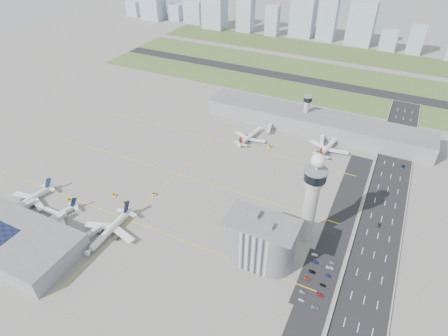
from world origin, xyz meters
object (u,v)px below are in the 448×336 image
at_px(car_lot_0, 301,300).
at_px(car_lot_5, 315,255).
at_px(tug_5, 318,152).
at_px(tug_1, 114,195).
at_px(jet_bridge_near_1, 48,226).
at_px(jet_bridge_near_2, 82,241).
at_px(car_lot_11, 332,263).
at_px(airplane_near_b, 53,215).
at_px(car_lot_4, 315,262).
at_px(tug_0, 69,200).
at_px(tug_4, 270,147).
at_px(control_tower, 312,196).
at_px(airplane_far_b, 329,144).
at_px(admin_building, 260,241).
at_px(car_lot_2, 307,278).
at_px(car_lot_8, 323,285).
at_px(airplane_far_a, 250,134).
at_px(car_lot_3, 312,272).
at_px(car_hw_1, 379,225).
at_px(car_lot_9, 328,276).
at_px(airplane_near_a, 27,198).
at_px(tug_2, 125,203).
at_px(airplane_near_c, 108,228).
at_px(car_lot_6, 315,307).
at_px(car_hw_4, 392,129).
at_px(car_lot_1, 303,292).
at_px(jet_bridge_near_0, 16,213).
at_px(jet_bridge_far_1, 322,138).
at_px(jet_bridge_far_0, 271,126).
at_px(car_hw_2, 403,166).
at_px(car_lot_10, 330,268).
at_px(car_lot_7, 320,295).
at_px(secondary_tower, 306,109).

xyz_separation_m(car_lot_0, car_lot_5, (-2.00, 34.64, 0.08)).
bearing_deg(tug_5, tug_1, -47.66).
xyz_separation_m(jet_bridge_near_1, jet_bridge_near_2, (30.00, 0.00, 0.00)).
bearing_deg(car_lot_11, jet_bridge_near_2, 109.32).
xyz_separation_m(airplane_near_b, car_lot_4, (170.57, 42.23, -4.26)).
height_order(jet_bridge_near_1, tug_0, jet_bridge_near_1).
distance_m(jet_bridge_near_1, tug_4, 187.16).
xyz_separation_m(control_tower, airplane_far_b, (-11.04, 111.12, -29.09)).
distance_m(admin_building, car_lot_2, 34.09).
relative_size(jet_bridge_near_1, car_lot_8, 4.24).
bearing_deg(airplane_far_a, car_lot_3, -134.40).
bearing_deg(car_hw_1, car_lot_8, -105.32).
bearing_deg(car_lot_9, car_lot_0, 161.79).
height_order(airplane_near_a, jet_bridge_near_2, airplane_near_a).
distance_m(tug_0, tug_2, 41.50).
xyz_separation_m(tug_5, car_lot_2, (28.68, -133.18, -0.45)).
bearing_deg(airplane_far_a, airplane_near_a, 153.45).
distance_m(airplane_near_c, tug_2, 31.31).
bearing_deg(car_lot_2, car_lot_6, -141.70).
bearing_deg(tug_1, car_lot_4, -112.86).
height_order(tug_5, car_lot_8, tug_5).
xyz_separation_m(jet_bridge_near_2, car_hw_4, (160.10, 242.25, -2.22)).
relative_size(control_tower, car_lot_1, 18.37).
height_order(jet_bridge_near_0, jet_bridge_far_1, same).
height_order(airplane_far_b, tug_2, airplane_far_b).
bearing_deg(control_tower, car_lot_11, -33.67).
xyz_separation_m(car_lot_0, car_lot_3, (0.12, 21.47, 0.04)).
xyz_separation_m(airplane_near_c, tug_1, (-23.65, 32.67, -5.46)).
height_order(jet_bridge_near_0, jet_bridge_far_0, same).
bearing_deg(car_lot_2, car_lot_4, 3.59).
bearing_deg(tug_4, car_hw_2, -149.98).
height_order(airplane_near_a, jet_bridge_far_0, airplane_near_a).
bearing_deg(tug_2, tug_0, -148.54).
bearing_deg(car_lot_6, tug_0, 88.28).
distance_m(airplane_near_a, tug_2, 69.23).
bearing_deg(car_lot_4, jet_bridge_near_1, 112.33).
xyz_separation_m(car_lot_1, car_lot_4, (0.91, 24.00, 0.05)).
bearing_deg(airplane_far_b, airplane_near_c, 157.72).
relative_size(airplane_near_a, car_lot_10, 8.80).
distance_m(airplane_far_b, tug_1, 184.88).
height_order(control_tower, airplane_near_a, control_tower).
relative_size(tug_4, car_lot_2, 0.89).
height_order(tug_1, car_lot_2, tug_1).
bearing_deg(car_lot_2, car_lot_7, -118.74).
height_order(jet_bridge_near_2, car_lot_5, jet_bridge_near_2).
distance_m(car_lot_8, car_hw_2, 147.74).
xyz_separation_m(airplane_near_a, airplane_near_c, (72.89, 1.05, 0.74)).
bearing_deg(secondary_tower, car_lot_6, -72.01).
bearing_deg(jet_bridge_far_0, car_lot_7, 18.89).
relative_size(tug_5, car_hw_1, 0.88).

